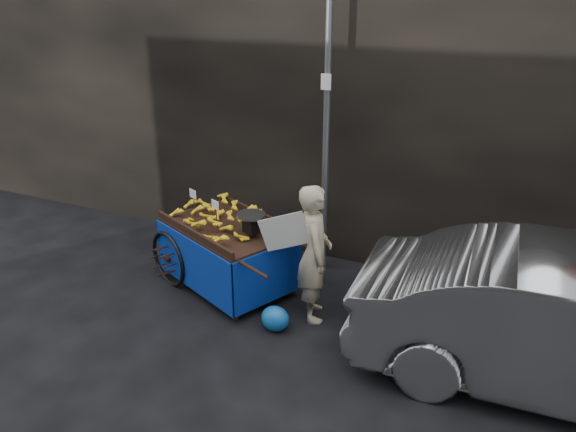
% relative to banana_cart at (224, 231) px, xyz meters
% --- Properties ---
extents(ground, '(80.00, 80.00, 0.00)m').
position_rel_banana_cart_xyz_m(ground, '(0.61, -0.37, -0.71)').
color(ground, black).
rests_on(ground, ground).
extents(building_wall, '(13.50, 2.00, 5.00)m').
position_rel_banana_cart_xyz_m(building_wall, '(1.00, 2.23, 1.79)').
color(building_wall, black).
rests_on(building_wall, ground).
extents(street_pole, '(0.12, 0.10, 4.00)m').
position_rel_banana_cart_xyz_m(street_pole, '(0.91, 0.93, 1.29)').
color(street_pole, slate).
rests_on(street_pole, ground).
extents(banana_cart, '(2.33, 1.73, 1.16)m').
position_rel_banana_cart_xyz_m(banana_cart, '(0.00, 0.00, 0.00)').
color(banana_cart, black).
rests_on(banana_cart, ground).
extents(vendor, '(0.86, 0.67, 1.55)m').
position_rel_banana_cart_xyz_m(vendor, '(1.24, -0.20, 0.06)').
color(vendor, tan).
rests_on(vendor, ground).
extents(plastic_bag, '(0.31, 0.25, 0.28)m').
position_rel_banana_cart_xyz_m(plastic_bag, '(0.98, -0.64, -0.57)').
color(plastic_bag, '#175CB3').
rests_on(plastic_bag, ground).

